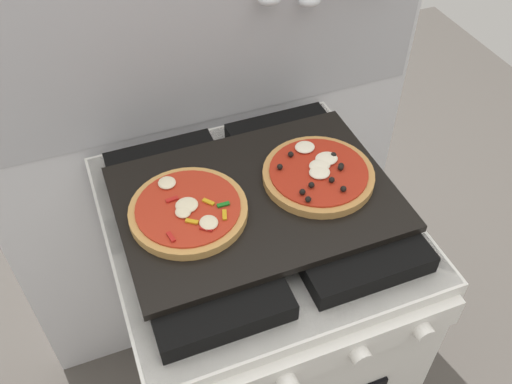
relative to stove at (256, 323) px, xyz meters
name	(u,v)px	position (x,y,z in m)	size (l,w,h in m)	color
kitchen_backsplash	(210,142)	(0.00, 0.34, 0.34)	(1.10, 0.09, 1.55)	silver
stove	(256,323)	(0.00, 0.00, 0.00)	(0.60, 0.64, 0.90)	white
baking_tray	(256,198)	(0.00, 0.00, 0.46)	(0.54, 0.38, 0.02)	black
pizza_left	(188,209)	(-0.14, 0.01, 0.48)	(0.23, 0.23, 0.03)	tan
pizza_right	(319,175)	(0.14, 0.00, 0.48)	(0.23, 0.23, 0.03)	#C18947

